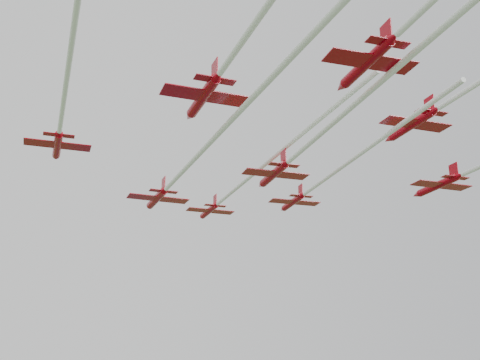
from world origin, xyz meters
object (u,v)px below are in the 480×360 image
object	(u,v)px
jet_row4_left	(231,58)
jet_row2_right	(322,181)
jet_lead	(239,186)
jet_row3_mid	(312,141)
jet_row2_left	(188,165)
jet_row3_left	(64,99)

from	to	relation	value
jet_row4_left	jet_row2_right	bearing A→B (deg)	49.25
jet_lead	jet_row3_mid	distance (m)	27.10
jet_row2_left	jet_row4_left	bearing A→B (deg)	-97.81
jet_lead	jet_row3_left	xyz separation A→B (m)	(-27.45, -28.76, -1.90)
jet_lead	jet_row2_left	xyz separation A→B (m)	(-11.50, -14.92, -2.72)
jet_row3_left	jet_row3_mid	bearing A→B (deg)	2.07
jet_lead	jet_row3_left	distance (m)	39.80
jet_row2_left	jet_row4_left	world-z (taller)	jet_row4_left
jet_row3_mid	jet_lead	bearing A→B (deg)	91.11
jet_row3_left	jet_row4_left	bearing A→B (deg)	-37.56
jet_row3_left	jet_row4_left	xyz separation A→B (m)	(14.47, -10.50, 1.43)
jet_row4_left	jet_row3_mid	bearing A→B (deg)	39.40
jet_row4_left	jet_row2_left	bearing A→B (deg)	83.63
jet_row3_left	jet_row2_left	bearing A→B (deg)	39.36
jet_row2_right	jet_row3_mid	world-z (taller)	jet_row2_right
jet_row2_right	jet_row3_left	size ratio (longest dim) A/B	0.94
jet_row2_left	jet_row2_right	size ratio (longest dim) A/B	1.28
jet_row3_left	jet_row4_left	distance (m)	17.93
jet_lead	jet_row2_right	distance (m)	14.10
jet_row2_right	jet_row3_mid	bearing A→B (deg)	-117.56
jet_row2_left	jet_row2_right	bearing A→B (deg)	8.22
jet_row2_right	jet_row3_left	bearing A→B (deg)	-152.56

